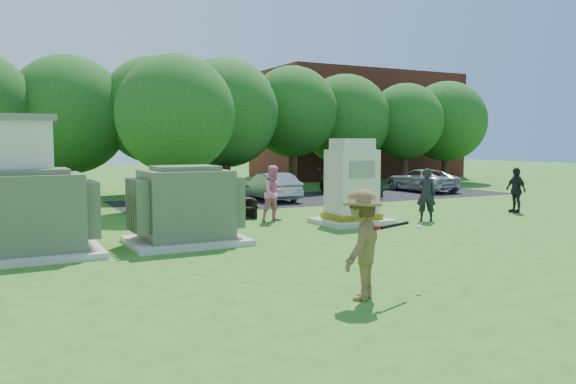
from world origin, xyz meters
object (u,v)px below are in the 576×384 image
batter (362,244)px  car_dark (349,182)px  person_at_picnic (274,193)px  car_white (179,189)px  person_by_generator (426,195)px  picnic_table (231,206)px  person_walking_right (516,190)px  transformer_left (33,215)px  car_silver_b (421,180)px  generator_cabinet (352,187)px  car_silver_a (271,187)px  transformer_right (186,207)px

batter → car_dark: batter is taller
person_at_picnic → car_white: bearing=102.3°
car_white → batter: bearing=-100.0°
person_by_generator → car_white: person_by_generator is taller
picnic_table → person_by_generator: size_ratio=0.91×
person_by_generator → person_walking_right: (4.64, 0.23, -0.04)m
car_white → car_dark: (8.94, 0.62, -0.04)m
person_at_picnic → car_dark: bearing=38.5°
transformer_left → car_dark: transformer_left is taller
batter → person_at_picnic: bearing=-144.3°
person_by_generator → car_silver_b: person_by_generator is taller
car_white → picnic_table: bearing=-88.0°
car_dark → person_walking_right: bearing=-64.5°
person_by_generator → car_white: (-6.23, 8.16, -0.16)m
batter → car_dark: (10.22, 15.74, -0.24)m
person_by_generator → car_dark: (2.71, 8.78, -0.20)m
batter → car_white: size_ratio=0.43×
picnic_table → generator_cabinet: bearing=-44.6°
transformer_left → batter: (4.76, -6.58, -0.02)m
car_white → car_silver_a: size_ratio=1.12×
transformer_left → car_white: size_ratio=0.68×
batter → transformer_left: bearing=-91.2°
transformer_right → person_at_picnic: size_ratio=1.57×
transformer_right → car_silver_a: 11.30m
transformer_right → picnic_table: transformer_right is taller
car_white → car_silver_a: (4.48, 0.47, -0.10)m
car_dark → person_at_picnic: bearing=-125.9°
person_walking_right → car_silver_b: (3.00, 8.91, -0.25)m
transformer_left → person_by_generator: transformer_left is taller
batter → car_silver_a: bearing=-147.4°
picnic_table → car_dark: car_dark is taller
car_silver_b → generator_cabinet: bearing=39.0°
person_by_generator → person_at_picnic: bearing=5.5°
batter → car_white: (1.28, 15.12, -0.20)m
generator_cabinet → car_silver_b: generator_cabinet is taller
picnic_table → car_silver_b: 14.39m
person_by_generator → generator_cabinet: bearing=17.5°
person_walking_right → car_dark: (-1.94, 8.55, -0.16)m
transformer_right → car_silver_b: bearing=30.4°
car_silver_a → car_silver_b: size_ratio=0.88×
transformer_left → generator_cabinet: 9.74m
generator_cabinet → person_by_generator: generator_cabinet is taller
person_by_generator → car_silver_a: 8.81m
car_silver_a → picnic_table: bearing=51.2°
generator_cabinet → car_silver_a: generator_cabinet is taller
transformer_left → person_by_generator: bearing=1.8°
person_by_generator → person_walking_right: 4.65m
person_walking_right → car_silver_a: bearing=-133.3°
transformer_left → car_silver_a: size_ratio=0.76×
generator_cabinet → car_white: bearing=115.9°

